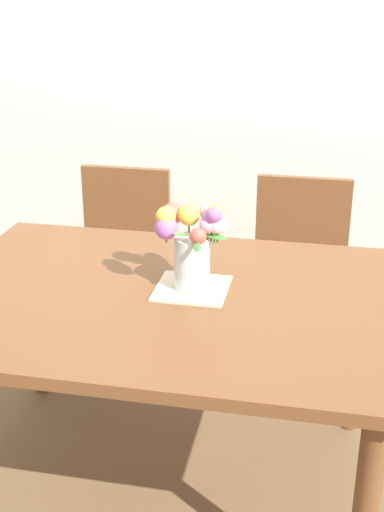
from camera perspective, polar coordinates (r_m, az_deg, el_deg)
ground_plane at (r=2.65m, az=-2.34°, el=-18.13°), size 12.00×12.00×0.00m
back_wall at (r=3.60m, az=3.56°, el=17.30°), size 7.00×0.10×2.80m
dining_table at (r=2.27m, az=-2.61°, el=-5.13°), size 1.50×1.10×0.76m
chair_left at (r=3.22m, az=-5.93°, el=0.35°), size 0.42×0.42×0.90m
chair_right at (r=3.09m, az=8.91°, el=-0.80°), size 0.42×0.42×0.90m
placemat at (r=2.26m, az=0.00°, el=-2.72°), size 0.24×0.24×0.01m
flower_vase at (r=2.20m, az=0.05°, el=1.43°), size 0.23×0.23×0.29m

